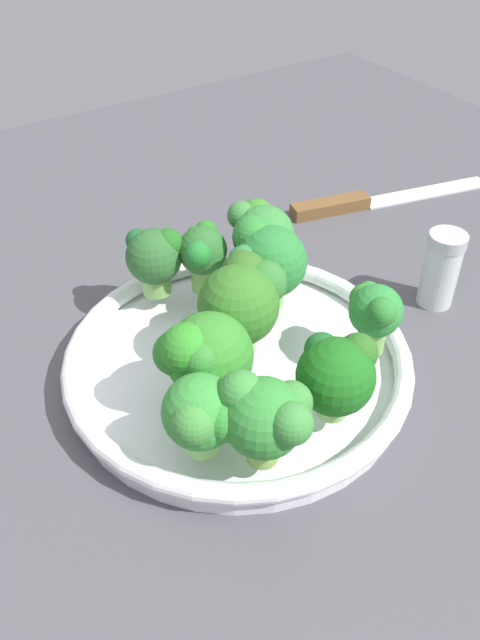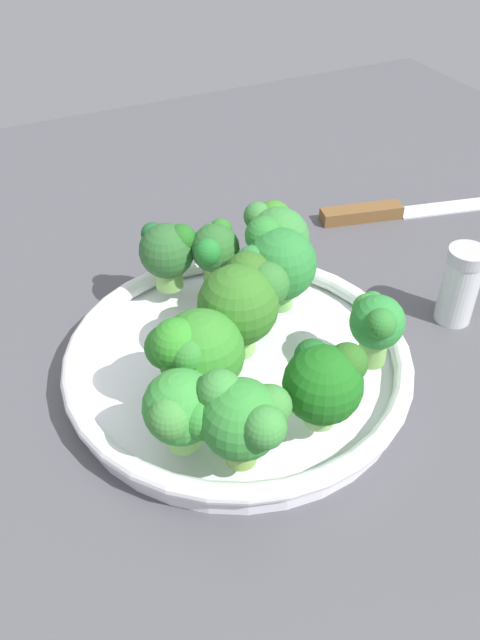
# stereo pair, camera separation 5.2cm
# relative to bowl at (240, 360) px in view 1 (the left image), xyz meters

# --- Properties ---
(ground_plane) EXTENTS (1.30, 1.30, 0.03)m
(ground_plane) POSITION_rel_bowl_xyz_m (0.03, -0.00, -0.03)
(ground_plane) COLOR #4E4D53
(bowl) EXTENTS (0.29, 0.29, 0.03)m
(bowl) POSITION_rel_bowl_xyz_m (0.00, 0.00, 0.00)
(bowl) COLOR white
(bowl) RESTS_ON ground_plane
(broccoli_floret_0) EXTENTS (0.05, 0.05, 0.06)m
(broccoli_floret_0) POSITION_rel_bowl_xyz_m (-0.09, 0.02, 0.05)
(broccoli_floret_0) COLOR #7AB850
(broccoli_floret_0) RESTS_ON bowl
(broccoli_floret_1) EXTENTS (0.05, 0.05, 0.06)m
(broccoli_floret_1) POSITION_rel_bowl_xyz_m (-0.11, -0.02, 0.05)
(broccoli_floret_1) COLOR #7DB55A
(broccoli_floret_1) RESTS_ON bowl
(broccoli_floret_2) EXTENTS (0.07, 0.07, 0.08)m
(broccoli_floret_2) POSITION_rel_bowl_xyz_m (-0.04, 0.05, 0.06)
(broccoli_floret_2) COLOR #78C160
(broccoli_floret_2) RESTS_ON bowl
(broccoli_floret_3) EXTENTS (0.06, 0.06, 0.07)m
(broccoli_floret_3) POSITION_rel_bowl_xyz_m (0.10, 0.02, 0.05)
(broccoli_floret_3) COLOR #98CB73
(broccoli_floret_3) RESTS_ON bowl
(broccoli_floret_4) EXTENTS (0.07, 0.06, 0.07)m
(broccoli_floret_4) POSITION_rel_bowl_xyz_m (0.10, -0.05, 0.06)
(broccoli_floret_4) COLOR #84B14E
(broccoli_floret_4) RESTS_ON bowl
(broccoli_floret_5) EXTENTS (0.06, 0.06, 0.07)m
(broccoli_floret_5) POSITION_rel_bowl_xyz_m (-0.08, 0.07, 0.06)
(broccoli_floret_5) COLOR #83C254
(broccoli_floret_5) RESTS_ON bowl
(broccoli_floret_6) EXTENTS (0.06, 0.05, 0.06)m
(broccoli_floret_6) POSITION_rel_bowl_xyz_m (0.08, -0.08, 0.05)
(broccoli_floret_6) COLOR #90D76C
(broccoli_floret_6) RESTS_ON bowl
(broccoli_floret_7) EXTENTS (0.07, 0.07, 0.07)m
(broccoli_floret_7) POSITION_rel_bowl_xyz_m (0.03, -0.05, 0.06)
(broccoli_floret_7) COLOR #87BB57
(broccoli_floret_7) RESTS_ON bowl
(broccoli_floret_8) EXTENTS (0.05, 0.04, 0.06)m
(broccoli_floret_8) POSITION_rel_bowl_xyz_m (0.06, 0.09, 0.05)
(broccoli_floret_8) COLOR #7CB859
(broccoli_floret_8) RESTS_ON bowl
(broccoli_floret_9) EXTENTS (0.07, 0.07, 0.08)m
(broccoli_floret_9) POSITION_rel_bowl_xyz_m (-0.00, 0.01, 0.06)
(broccoli_floret_9) COLOR #93D06A
(broccoli_floret_9) RESTS_ON bowl
(knife) EXTENTS (0.08, 0.26, 0.01)m
(knife) POSITION_rel_bowl_xyz_m (-0.16, 0.29, -0.01)
(knife) COLOR silver
(knife) RESTS_ON ground_plane
(pepper_shaker) EXTENTS (0.04, 0.04, 0.08)m
(pepper_shaker) POSITION_rel_bowl_xyz_m (0.02, 0.21, 0.02)
(pepper_shaker) COLOR silver
(pepper_shaker) RESTS_ON ground_plane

